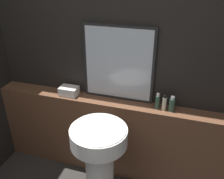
% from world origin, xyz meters
% --- Properties ---
extents(wall_back, '(8.00, 0.06, 2.50)m').
position_xyz_m(wall_back, '(0.00, 1.72, 1.25)').
color(wall_back, black).
rests_on(wall_back, ground_plane).
extents(vanity_counter, '(2.43, 0.20, 0.89)m').
position_xyz_m(vanity_counter, '(0.00, 1.59, 0.44)').
color(vanity_counter, brown).
rests_on(vanity_counter, ground_plane).
extents(pedestal_sink, '(0.49, 0.49, 0.90)m').
position_xyz_m(pedestal_sink, '(0.05, 1.12, 0.58)').
color(pedestal_sink, white).
rests_on(pedestal_sink, ground_plane).
extents(mirror, '(0.69, 0.03, 0.74)m').
position_xyz_m(mirror, '(0.06, 1.67, 1.25)').
color(mirror, black).
rests_on(mirror, vanity_counter).
extents(towel_stack, '(0.18, 0.14, 0.09)m').
position_xyz_m(towel_stack, '(-0.44, 1.59, 0.93)').
color(towel_stack, silver).
rests_on(towel_stack, vanity_counter).
extents(shampoo_bottle, '(0.04, 0.04, 0.16)m').
position_xyz_m(shampoo_bottle, '(0.46, 1.59, 0.96)').
color(shampoo_bottle, '#2D4C3D').
rests_on(shampoo_bottle, vanity_counter).
extents(conditioner_bottle, '(0.04, 0.04, 0.15)m').
position_xyz_m(conditioner_bottle, '(0.52, 1.59, 0.96)').
color(conditioner_bottle, beige).
rests_on(conditioner_bottle, vanity_counter).
extents(lotion_bottle, '(0.05, 0.05, 0.15)m').
position_xyz_m(lotion_bottle, '(0.59, 1.59, 0.96)').
color(lotion_bottle, '#2D4C3D').
rests_on(lotion_bottle, vanity_counter).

